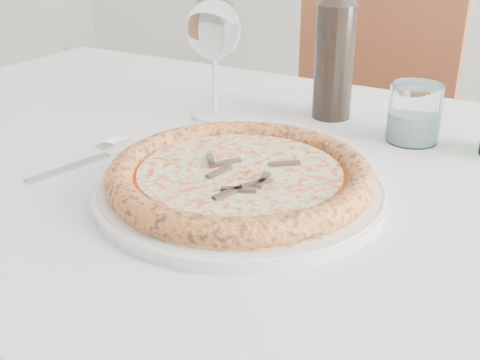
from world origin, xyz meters
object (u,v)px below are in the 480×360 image
at_px(pizza, 240,175).
at_px(tumbler, 414,117).
at_px(dining_table, 267,219).
at_px(wine_bottle, 335,50).
at_px(wine_glass, 214,31).
at_px(plate, 240,188).
at_px(chair_far, 354,138).

xyz_separation_m(pizza, tumbler, (0.17, 0.27, 0.01)).
distance_m(dining_table, wine_bottle, 0.31).
distance_m(wine_glass, wine_bottle, 0.20).
bearing_deg(wine_bottle, wine_glass, -157.74).
distance_m(plate, tumbler, 0.32).
relative_size(plate, tumbler, 4.10).
xyz_separation_m(dining_table, plate, (-0.00, -0.10, 0.09)).
bearing_deg(wine_glass, chair_far, 77.98).
height_order(dining_table, tumbler, tumbler).
height_order(dining_table, plate, plate).
height_order(plate, pizza, pizza).
bearing_deg(dining_table, tumbler, 45.58).
bearing_deg(wine_bottle, pizza, -94.62).
bearing_deg(wine_glass, dining_table, -46.93).
height_order(chair_far, wine_bottle, wine_bottle).
height_order(tumbler, wine_bottle, wine_bottle).
distance_m(plate, wine_glass, 0.33).
distance_m(chair_far, plate, 0.88).
xyz_separation_m(wine_glass, wine_bottle, (0.18, 0.07, -0.03)).
bearing_deg(chair_far, plate, -88.15).
xyz_separation_m(dining_table, tumbler, (0.17, 0.17, 0.12)).
xyz_separation_m(pizza, wine_bottle, (0.03, 0.34, 0.09)).
relative_size(dining_table, tumbler, 18.68).
relative_size(dining_table, pizza, 5.03).
height_order(plate, tumbler, tumbler).
bearing_deg(dining_table, pizza, -90.00).
xyz_separation_m(chair_far, wine_bottle, (0.05, -0.51, 0.34)).
relative_size(dining_table, wine_glass, 8.21).
bearing_deg(chair_far, tumbler, -71.31).
xyz_separation_m(chair_far, tumbler, (0.20, -0.58, 0.26)).
bearing_deg(tumbler, plate, -121.77).
bearing_deg(plate, tumbler, 58.23).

